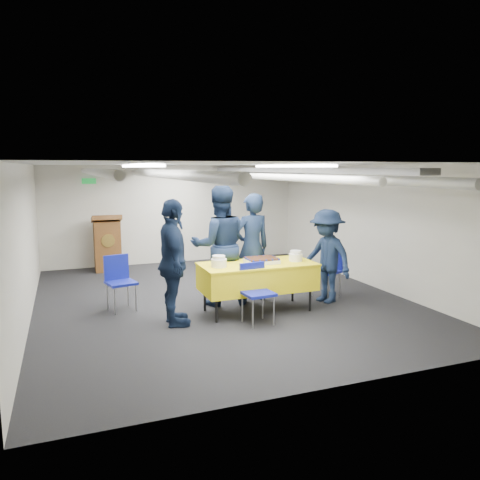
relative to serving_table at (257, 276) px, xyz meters
The scene contains 14 objects.
ground 1.05m from the serving_table, 112.09° to the left, with size 7.00×7.00×0.00m, color black.
room_shell 1.77m from the serving_table, 101.06° to the left, with size 6.00×7.00×2.30m.
serving_table is the anchor object (origin of this frame).
sheet_cake 0.26m from the serving_table, ahead, with size 0.50×0.39×0.09m.
plate_stack_left 0.71m from the serving_table, behind, with size 0.23×0.23×0.17m.
plate_stack_right 0.70m from the serving_table, ahead, with size 0.21×0.21×0.17m.
podium 4.32m from the serving_table, 116.56° to the left, with size 0.62×0.53×1.25m.
chair_near 0.52m from the serving_table, 116.17° to the right, with size 0.45×0.45×0.87m.
chair_right 1.60m from the serving_table, 14.56° to the left, with size 0.54×0.54×0.87m.
chair_left 2.20m from the serving_table, 156.82° to the left, with size 0.51×0.51×0.87m.
sailor_a 0.72m from the serving_table, 76.28° to the left, with size 0.66×0.44×1.82m, color black.
sailor_b 0.85m from the serving_table, 125.40° to the left, with size 0.95×0.74×1.96m, color black.
sailor_c 1.42m from the serving_table, behind, with size 1.06×0.44×1.82m, color black.
sailor_d 1.30m from the serving_table, ahead, with size 1.01×0.58×1.56m, color black.
Camera 1 is at (-2.44, -7.40, 2.24)m, focal length 35.00 mm.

